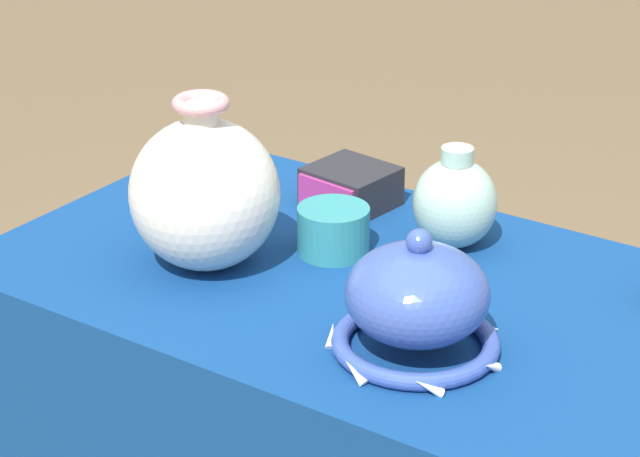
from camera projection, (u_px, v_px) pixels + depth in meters
name	position (u px, v px, depth m)	size (l,w,h in m)	color
display_table	(365.00, 344.00, 1.69)	(1.04, 0.60, 0.69)	olive
vase_tall_bulbous	(205.00, 193.00, 1.67)	(0.20, 0.20, 0.24)	white
vase_dome_bell	(417.00, 304.00, 1.47)	(0.21, 0.22, 0.16)	#3851A8
mosaic_tile_box	(350.00, 187.00, 1.88)	(0.13, 0.13, 0.06)	#232328
jar_round_celadon	(455.00, 202.00, 1.74)	(0.12, 0.12, 0.15)	#A8CCB7
pot_squat_teal	(333.00, 230.00, 1.73)	(0.10, 0.10, 0.07)	teal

